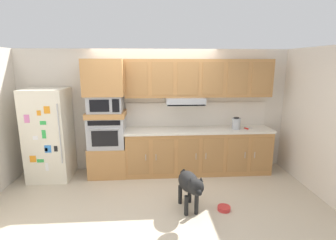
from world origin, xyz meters
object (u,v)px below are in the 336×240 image
(dog_food_bowl, at_px, (224,208))
(electric_kettle, at_px, (236,124))
(built_in_oven, at_px, (107,132))
(screwdriver, at_px, (247,128))
(microwave, at_px, (106,104))
(dog, at_px, (190,184))
(refrigerator, at_px, (49,134))

(dog_food_bowl, bearing_deg, electric_kettle, 67.08)
(built_in_oven, height_order, dog_food_bowl, built_in_oven)
(built_in_oven, xyz_separation_m, dog_food_bowl, (1.98, -1.47, -0.87))
(electric_kettle, bearing_deg, screwdriver, -3.28)
(microwave, relative_size, dog, 0.70)
(microwave, distance_m, electric_kettle, 2.61)
(refrigerator, distance_m, microwave, 1.24)
(refrigerator, height_order, dog_food_bowl, refrigerator)
(refrigerator, bearing_deg, electric_kettle, 0.32)
(refrigerator, xyz_separation_m, electric_kettle, (3.67, 0.02, 0.15))
(built_in_oven, relative_size, dog_food_bowl, 3.50)
(microwave, relative_size, electric_kettle, 2.68)
(screwdriver, bearing_deg, dog_food_bowl, -120.16)
(microwave, bearing_deg, dog, -45.30)
(refrigerator, bearing_deg, built_in_oven, 3.55)
(refrigerator, relative_size, screwdriver, 10.68)
(dog_food_bowl, bearing_deg, dog, 178.81)
(dog_food_bowl, bearing_deg, built_in_oven, 143.44)
(electric_kettle, distance_m, dog_food_bowl, 1.84)
(electric_kettle, height_order, dog, electric_kettle)
(refrigerator, xyz_separation_m, built_in_oven, (1.09, 0.07, 0.02))
(microwave, distance_m, screwdriver, 2.84)
(screwdriver, height_order, electric_kettle, electric_kettle)
(microwave, relative_size, dog_food_bowl, 3.22)
(refrigerator, height_order, built_in_oven, refrigerator)
(built_in_oven, height_order, screwdriver, built_in_oven)
(screwdriver, bearing_deg, microwave, 178.77)
(electric_kettle, bearing_deg, dog, -128.93)
(built_in_oven, distance_m, dog, 2.10)
(screwdriver, distance_m, electric_kettle, 0.24)
(microwave, height_order, screwdriver, microwave)
(screwdriver, bearing_deg, electric_kettle, 176.72)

